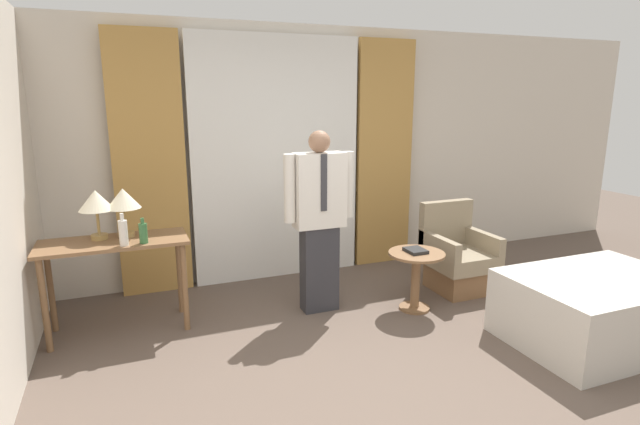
% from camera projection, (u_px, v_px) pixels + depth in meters
% --- Properties ---
extents(ground_plane, '(16.00, 16.00, 0.00)m').
position_uv_depth(ground_plane, '(396.00, 402.00, 3.27)').
color(ground_plane, brown).
extents(wall_back, '(10.00, 0.06, 2.70)m').
position_uv_depth(wall_back, '(274.00, 153.00, 5.42)').
color(wall_back, beige).
rests_on(wall_back, ground_plane).
extents(curtain_sheer_center, '(1.83, 0.06, 2.58)m').
position_uv_depth(curtain_sheer_center, '(277.00, 160.00, 5.32)').
color(curtain_sheer_center, white).
rests_on(curtain_sheer_center, ground_plane).
extents(curtain_drape_left, '(0.69, 0.06, 2.58)m').
position_uv_depth(curtain_drape_left, '(150.00, 167.00, 4.85)').
color(curtain_drape_left, '#B28442').
rests_on(curtain_drape_left, ground_plane).
extents(curtain_drape_right, '(0.69, 0.06, 2.58)m').
position_uv_depth(curtain_drape_right, '(384.00, 155.00, 5.78)').
color(curtain_drape_right, '#B28442').
rests_on(curtain_drape_right, ground_plane).
extents(desk, '(1.17, 0.51, 0.80)m').
position_uv_depth(desk, '(115.00, 256.00, 4.13)').
color(desk, brown).
rests_on(desk, ground_plane).
extents(table_lamp_left, '(0.28, 0.28, 0.41)m').
position_uv_depth(table_lamp_left, '(96.00, 202.00, 4.08)').
color(table_lamp_left, '#9E7F47').
rests_on(table_lamp_left, desk).
extents(table_lamp_right, '(0.28, 0.28, 0.41)m').
position_uv_depth(table_lamp_right, '(123.00, 200.00, 4.15)').
color(table_lamp_right, '#9E7F47').
rests_on(table_lamp_right, desk).
extents(bottle_near_edge, '(0.07, 0.07, 0.26)m').
position_uv_depth(bottle_near_edge, '(123.00, 232.00, 3.95)').
color(bottle_near_edge, silver).
rests_on(bottle_near_edge, desk).
extents(bottle_by_lamp, '(0.07, 0.07, 0.21)m').
position_uv_depth(bottle_by_lamp, '(143.00, 233.00, 4.01)').
color(bottle_by_lamp, '#336638').
rests_on(bottle_by_lamp, desk).
extents(person, '(0.66, 0.22, 1.67)m').
position_uv_depth(person, '(319.00, 216.00, 4.50)').
color(person, '#2D2D33').
rests_on(person, ground_plane).
extents(armchair, '(0.60, 0.63, 0.89)m').
position_uv_depth(armchair, '(457.00, 259.00, 5.13)').
color(armchair, brown).
rests_on(armchair, ground_plane).
extents(side_table, '(0.52, 0.52, 0.56)m').
position_uv_depth(side_table, '(416.00, 271.00, 4.62)').
color(side_table, brown).
rests_on(side_table, ground_plane).
extents(book, '(0.17, 0.20, 0.03)m').
position_uv_depth(book, '(416.00, 250.00, 4.59)').
color(book, black).
rests_on(book, side_table).
extents(bed_corner, '(1.40, 1.00, 0.55)m').
position_uv_depth(bed_corner, '(597.00, 309.00, 4.04)').
color(bed_corner, beige).
rests_on(bed_corner, ground_plane).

